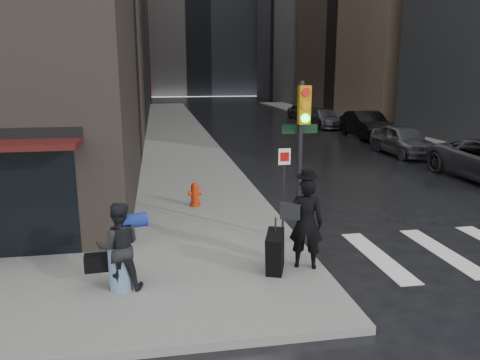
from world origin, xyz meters
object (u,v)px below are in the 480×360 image
object	(u,v)px
fire_hydrant	(195,195)
parked_car_1	(403,140)
parked_car_2	(366,125)
parked_car_4	(302,112)
parked_car_3	(324,118)
man_overcoat	(300,227)
traffic_light	(300,141)
man_jeans	(119,246)

from	to	relation	value
fire_hydrant	parked_car_1	size ratio (longest dim) A/B	0.16
parked_car_2	parked_car_4	world-z (taller)	parked_car_2
parked_car_1	parked_car_3	size ratio (longest dim) A/B	0.94
parked_car_2	parked_car_3	bearing A→B (deg)	97.51
man_overcoat	parked_car_1	bearing A→B (deg)	-105.01
parked_car_1	fire_hydrant	bearing A→B (deg)	-144.69
parked_car_2	parked_car_3	size ratio (longest dim) A/B	1.08
parked_car_3	parked_car_2	bearing A→B (deg)	-87.51
man_overcoat	parked_car_4	bearing A→B (deg)	-86.48
man_overcoat	parked_car_1	world-z (taller)	man_overcoat
man_overcoat	parked_car_2	bearing A→B (deg)	-97.29
fire_hydrant	traffic_light	bearing A→B (deg)	-58.68
parked_car_2	parked_car_4	size ratio (longest dim) A/B	1.29
parked_car_2	parked_car_3	distance (m)	6.04
parked_car_3	parked_car_4	bearing A→B (deg)	86.08
fire_hydrant	parked_car_2	size ratio (longest dim) A/B	0.14
man_overcoat	traffic_light	size ratio (longest dim) A/B	0.56
parked_car_1	parked_car_2	xyz separation A→B (m)	(0.84, 6.02, 0.08)
parked_car_3	man_jeans	bearing A→B (deg)	-120.03
man_jeans	fire_hydrant	xyz separation A→B (m)	(1.79, 5.23, -0.50)
man_jeans	parked_car_1	size ratio (longest dim) A/B	0.37
man_overcoat	traffic_light	world-z (taller)	traffic_light
man_overcoat	parked_car_3	bearing A→B (deg)	-90.09
fire_hydrant	parked_car_3	distance (m)	22.80
fire_hydrant	parked_car_2	world-z (taller)	parked_car_2
man_overcoat	parked_car_3	size ratio (longest dim) A/B	0.44
parked_car_3	parked_car_4	xyz separation A→B (m)	(0.14, 6.02, -0.01)
man_jeans	traffic_light	xyz separation A→B (m)	(3.90, 1.77, 1.56)
man_jeans	parked_car_3	xyz separation A→B (m)	(13.03, 25.07, -0.30)
parked_car_2	parked_car_4	bearing A→B (deg)	94.31
fire_hydrant	parked_car_4	size ratio (longest dim) A/B	0.18
man_overcoat	parked_car_1	distance (m)	15.71
man_overcoat	parked_car_2	distance (m)	21.26
fire_hydrant	parked_car_1	distance (m)	13.43
traffic_light	man_jeans	bearing A→B (deg)	-156.30
man_jeans	parked_car_3	size ratio (longest dim) A/B	0.35
man_overcoat	parked_car_2	size ratio (longest dim) A/B	0.41
traffic_light	parked_car_1	distance (m)	14.42
parked_car_4	parked_car_3	bearing A→B (deg)	-94.88
man_overcoat	parked_car_1	xyz separation A→B (m)	(9.23, 12.71, -0.27)
parked_car_2	traffic_light	bearing A→B (deg)	-116.76
traffic_light	fire_hydrant	xyz separation A→B (m)	(-2.11, 3.46, -2.07)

